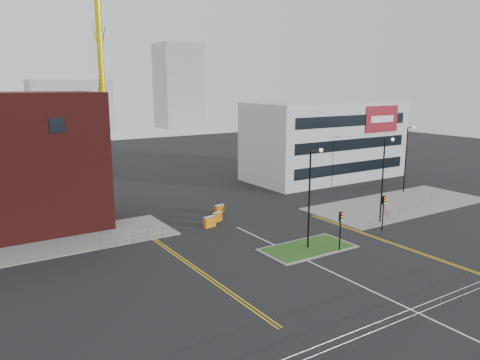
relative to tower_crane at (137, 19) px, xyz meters
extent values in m
plane|color=black|center=(-3.41, -52.48, -24.95)|extent=(200.00, 200.00, 0.00)
cube|color=slate|center=(-23.41, -30.48, -24.89)|extent=(28.00, 8.00, 0.12)
cube|color=slate|center=(18.59, -38.48, -24.89)|extent=(24.00, 10.00, 0.12)
cube|color=slate|center=(-1.41, -44.48, -24.91)|extent=(8.60, 4.60, 0.08)
cube|color=#1E4717|center=(-1.41, -44.48, -24.89)|extent=(8.00, 4.00, 0.12)
cube|color=#4A1412|center=(-23.41, -24.48, -17.95)|extent=(18.00, 10.00, 14.00)
cube|color=black|center=(-19.41, -29.50, -13.94)|extent=(1.40, 0.10, 1.40)
cube|color=#B2B5B7|center=(22.59, -20.48, -18.95)|extent=(25.00, 12.00, 12.00)
cube|color=black|center=(22.59, -26.50, -22.45)|extent=(22.00, 0.10, 1.60)
cube|color=black|center=(22.59, -26.50, -18.95)|extent=(22.00, 0.10, 1.60)
cube|color=black|center=(22.59, -26.50, -15.44)|extent=(22.00, 0.10, 1.60)
cube|color=maroon|center=(28.59, -26.56, -15.44)|extent=(7.00, 0.15, 4.00)
cube|color=white|center=(28.59, -26.66, -15.44)|extent=(5.00, 0.05, 1.00)
cylinder|color=gold|center=(-5.41, 2.52, -8.93)|extent=(1.00, 1.00, 32.02)
cylinder|color=black|center=(-1.41, -44.48, -20.45)|extent=(0.16, 0.16, 9.00)
cylinder|color=black|center=(-0.81, -44.48, -15.95)|extent=(1.20, 0.10, 0.10)
sphere|color=silver|center=(-0.21, -44.48, -15.95)|extent=(0.36, 0.36, 0.36)
cylinder|color=black|center=(10.59, -42.48, -20.45)|extent=(0.16, 0.16, 9.00)
cylinder|color=black|center=(11.19, -42.48, -15.95)|extent=(1.20, 0.10, 0.10)
sphere|color=silver|center=(11.79, -42.48, -15.95)|extent=(0.36, 0.36, 0.36)
cylinder|color=black|center=(24.59, -34.48, -20.45)|extent=(0.16, 0.16, 9.00)
cylinder|color=black|center=(25.19, -34.48, -15.95)|extent=(1.20, 0.10, 0.10)
sphere|color=silver|center=(25.79, -34.48, -15.95)|extent=(0.36, 0.36, 0.36)
cylinder|color=black|center=(0.59, -46.48, -23.45)|extent=(0.12, 0.12, 3.00)
cube|color=black|center=(0.59, -46.48, -21.75)|extent=(0.28, 0.22, 0.90)
sphere|color=red|center=(0.59, -46.61, -21.45)|extent=(0.18, 0.18, 0.18)
sphere|color=orange|center=(0.59, -46.61, -21.75)|extent=(0.18, 0.18, 0.18)
sphere|color=#0CCC33|center=(0.59, -46.61, -22.05)|extent=(0.18, 0.18, 0.18)
cylinder|color=black|center=(8.59, -44.48, -23.45)|extent=(0.12, 0.12, 3.00)
cube|color=black|center=(8.59, -44.48, -21.75)|extent=(0.28, 0.22, 0.90)
sphere|color=red|center=(8.59, -44.61, -21.45)|extent=(0.18, 0.18, 0.18)
sphere|color=orange|center=(8.59, -44.61, -21.75)|extent=(0.18, 0.18, 0.18)
sphere|color=#0CCC33|center=(8.59, -44.61, -22.05)|extent=(0.18, 0.18, 0.18)
cylinder|color=gray|center=(-3.41, -58.48, -23.90)|extent=(24.00, 0.04, 0.04)
cylinder|color=gray|center=(-3.41, -58.48, -24.40)|extent=(24.00, 0.04, 0.04)
cylinder|color=gray|center=(-14.41, -34.48, -23.90)|extent=(6.00, 0.04, 0.04)
cylinder|color=gray|center=(-14.41, -34.48, -24.40)|extent=(6.00, 0.04, 0.04)
cylinder|color=gray|center=(-17.41, -34.48, -24.40)|extent=(0.05, 0.05, 1.10)
cylinder|color=gray|center=(-11.41, -34.48, -24.40)|extent=(0.05, 0.05, 1.10)
cylinder|color=gray|center=(17.09, -40.98, -23.90)|extent=(19.01, 5.04, 0.04)
cylinder|color=gray|center=(17.09, -40.98, -24.40)|extent=(19.01, 5.04, 0.04)
cylinder|color=gray|center=(7.59, -43.48, -24.40)|extent=(0.05, 0.05, 1.10)
cylinder|color=gray|center=(26.59, -38.48, -24.40)|extent=(0.05, 0.05, 1.10)
cube|color=silver|center=(-3.41, -50.48, -24.94)|extent=(0.15, 30.00, 0.01)
cube|color=gold|center=(-12.41, -42.48, -24.94)|extent=(0.12, 24.00, 0.01)
cube|color=gold|center=(-12.11, -42.48, -24.94)|extent=(0.12, 24.00, 0.01)
cube|color=gold|center=(6.09, -46.48, -24.94)|extent=(0.12, 20.00, 0.01)
cube|color=gold|center=(6.39, -46.48, -24.94)|extent=(0.12, 20.00, 0.01)
cube|color=gray|center=(6.59, 77.52, -16.95)|extent=(24.00, 12.00, 16.00)
cube|color=gray|center=(41.59, 72.52, -10.95)|extent=(14.00, 12.00, 28.00)
cube|color=gray|center=(-11.41, 87.52, -18.95)|extent=(30.00, 12.00, 12.00)
imported|color=tan|center=(13.20, -41.11, -23.99)|extent=(0.72, 0.49, 1.92)
cube|color=orange|center=(-5.80, -33.93, -24.37)|extent=(1.44, 0.73, 1.14)
cube|color=silver|center=(-5.80, -33.93, -23.86)|extent=(1.44, 0.73, 0.14)
cube|color=#C46E0A|center=(-2.42, -30.12, -24.41)|extent=(1.36, 0.83, 1.07)
cube|color=silver|center=(-2.42, -30.12, -23.93)|extent=(1.36, 0.83, 0.13)
cube|color=#C4690A|center=(-4.12, -32.62, -24.43)|extent=(1.30, 0.84, 1.03)
cube|color=silver|center=(-4.12, -32.62, -23.97)|extent=(1.30, 0.84, 0.12)
camera|label=1|loc=(-28.63, -75.32, -10.13)|focal=35.00mm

